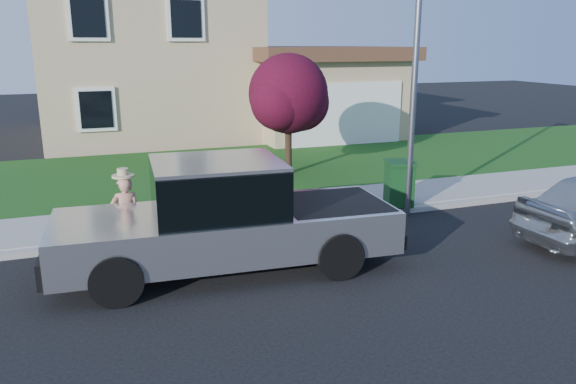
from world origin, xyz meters
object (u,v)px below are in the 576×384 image
Objects in this scene: pickup_truck at (226,219)px; trash_bin at (399,183)px; street_lamp at (417,68)px; ornamental_tree at (290,97)px; woman at (126,214)px.

trash_bin is at bearing 27.45° from pickup_truck.
ornamental_tree is at bearing 101.64° from street_lamp.
pickup_truck is 3.66× the size of woman.
street_lamp reaches higher than trash_bin.
ornamental_tree is 3.34× the size of trash_bin.
ornamental_tree reaches higher than pickup_truck.
street_lamp is at bearing -75.09° from ornamental_tree.
pickup_truck is 7.20m from ornamental_tree.
street_lamp is at bearing -68.13° from trash_bin.
woman is at bearing -135.59° from ornamental_tree.
pickup_truck is at bearing -119.11° from ornamental_tree.
pickup_truck is at bearing -164.02° from street_lamp.
woman reaches higher than trash_bin.
pickup_truck is 1.74× the size of ornamental_tree.
street_lamp reaches higher than ornamental_tree.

